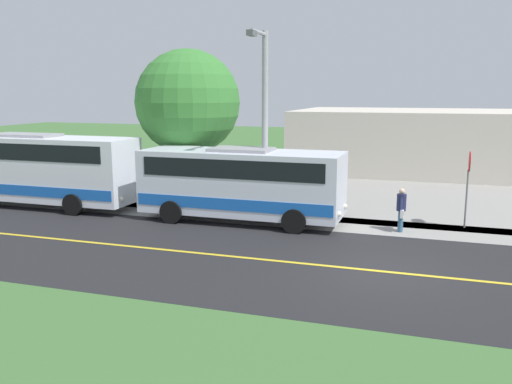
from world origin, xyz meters
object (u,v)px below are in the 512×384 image
(tree_curbside, at_px, (188,102))
(commercial_building, at_px, (457,141))
(pedestrian_with_bags, at_px, (401,209))
(stop_sign, at_px, (468,176))
(street_light_pole, at_px, (264,118))
(shuttle_bus_front, at_px, (242,181))
(transit_bus_rear, at_px, (27,166))

(tree_curbside, xyz_separation_m, commercial_building, (-14.00, 12.09, -2.63))
(pedestrian_with_bags, relative_size, stop_sign, 0.56)
(pedestrian_with_bags, relative_size, street_light_pole, 0.22)
(street_light_pole, relative_size, commercial_building, 0.36)
(stop_sign, distance_m, tree_curbside, 12.26)
(pedestrian_with_bags, xyz_separation_m, commercial_building, (-16.60, 2.45, 1.08))
(tree_curbside, bearing_deg, shuttle_bus_front, 51.57)
(stop_sign, height_order, tree_curbside, tree_curbside)
(pedestrian_with_bags, xyz_separation_m, street_light_pole, (-0.06, -5.26, 3.20))
(transit_bus_rear, height_order, stop_sign, transit_bus_rear)
(shuttle_bus_front, height_order, transit_bus_rear, transit_bus_rear)
(street_light_pole, height_order, tree_curbside, street_light_pole)
(shuttle_bus_front, height_order, street_light_pole, street_light_pole)
(shuttle_bus_front, distance_m, pedestrian_with_bags, 6.13)
(pedestrian_with_bags, relative_size, tree_curbside, 0.23)
(stop_sign, relative_size, street_light_pole, 0.40)
(transit_bus_rear, xyz_separation_m, commercial_building, (-16.92, 18.66, 0.17))
(stop_sign, bearing_deg, street_light_pole, -80.71)
(shuttle_bus_front, height_order, tree_curbside, tree_curbside)
(transit_bus_rear, relative_size, stop_sign, 3.62)
(shuttle_bus_front, xyz_separation_m, pedestrian_with_bags, (-0.23, 6.08, -0.74))
(stop_sign, relative_size, commercial_building, 0.14)
(tree_curbside, distance_m, commercial_building, 18.69)
(shuttle_bus_front, distance_m, tree_curbside, 5.43)
(transit_bus_rear, distance_m, tree_curbside, 7.71)
(pedestrian_with_bags, bearing_deg, tree_curbside, -105.07)
(shuttle_bus_front, distance_m, street_light_pole, 2.60)
(stop_sign, xyz_separation_m, street_light_pole, (1.23, -7.54, 2.08))
(pedestrian_with_bags, xyz_separation_m, stop_sign, (-1.30, 2.28, 1.11))
(street_light_pole, distance_m, tree_curbside, 5.08)
(stop_sign, bearing_deg, commercial_building, 179.33)
(shuttle_bus_front, bearing_deg, stop_sign, 100.36)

